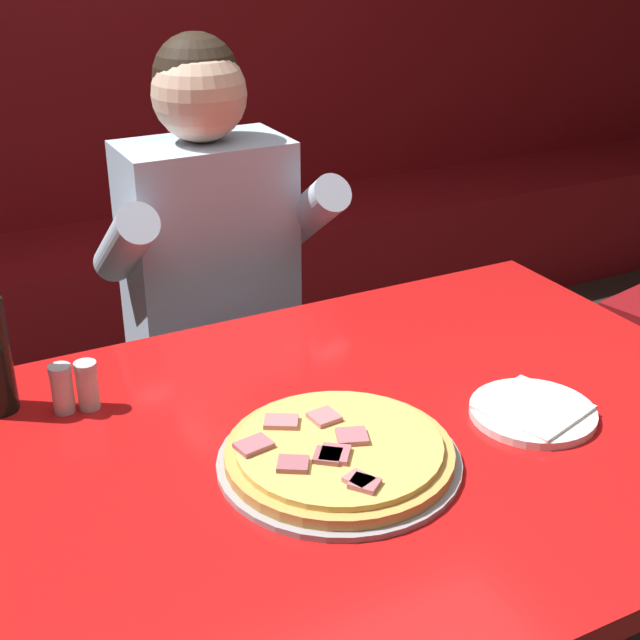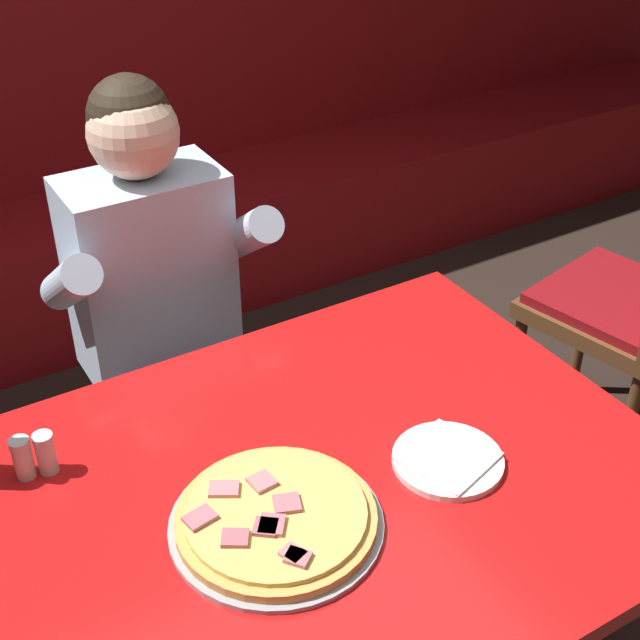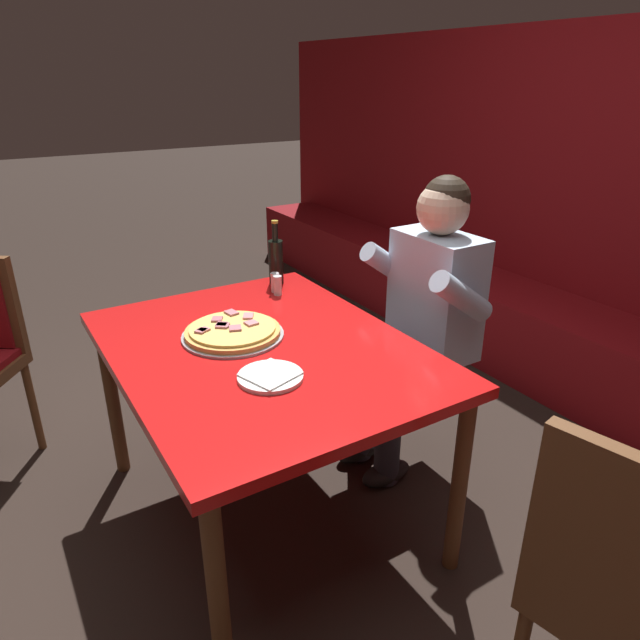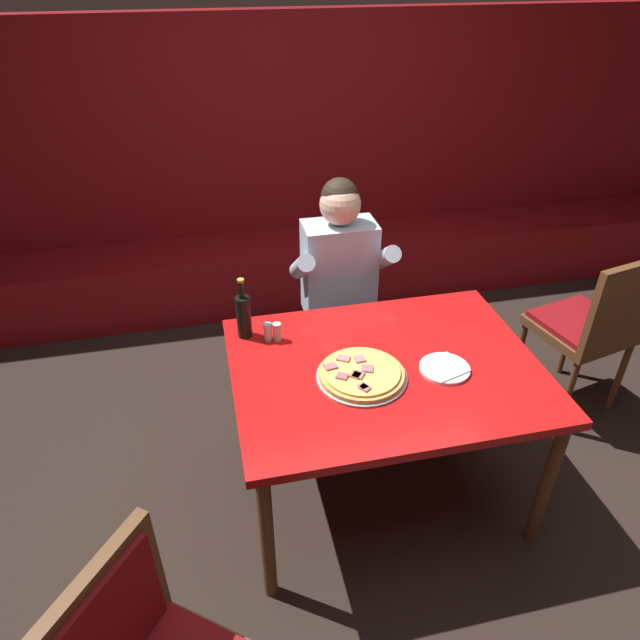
# 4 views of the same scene
# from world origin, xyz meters

# --- Properties ---
(booth_bench) EXTENTS (6.46, 0.48, 0.46)m
(booth_bench) POSITION_xyz_m (0.00, 1.86, 0.23)
(booth_bench) COLOR maroon
(booth_bench) RESTS_ON ground_plane
(main_dining_table) EXTENTS (1.29, 0.99, 0.75)m
(main_dining_table) POSITION_xyz_m (0.00, 0.00, 0.67)
(main_dining_table) COLOR brown
(main_dining_table) RESTS_ON ground_plane
(pizza) EXTENTS (0.37, 0.37, 0.05)m
(pizza) POSITION_xyz_m (-0.12, -0.06, 0.77)
(pizza) COLOR #9E9EA3
(pizza) RESTS_ON main_dining_table
(plate_white_paper) EXTENTS (0.21, 0.21, 0.02)m
(plate_white_paper) POSITION_xyz_m (0.23, -0.08, 0.76)
(plate_white_paper) COLOR white
(plate_white_paper) RESTS_ON main_dining_table
(shaker_oregano) EXTENTS (0.04, 0.04, 0.09)m
(shaker_oregano) POSITION_xyz_m (-0.46, 0.29, 0.79)
(shaker_oregano) COLOR silver
(shaker_oregano) RESTS_ON main_dining_table
(shaker_parmesan) EXTENTS (0.04, 0.04, 0.09)m
(shaker_parmesan) POSITION_xyz_m (-0.42, 0.28, 0.79)
(shaker_parmesan) COLOR silver
(shaker_parmesan) RESTS_ON main_dining_table
(diner_seated_blue_shirt) EXTENTS (0.53, 0.53, 1.27)m
(diner_seated_blue_shirt) POSITION_xyz_m (0.00, 0.73, 0.71)
(diner_seated_blue_shirt) COLOR black
(diner_seated_blue_shirt) RESTS_ON ground_plane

